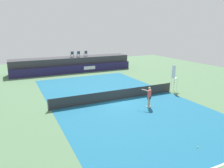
{
  "coord_description": "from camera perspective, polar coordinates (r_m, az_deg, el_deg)",
  "views": [
    {
      "loc": [
        -8.55,
        -16.8,
        6.46
      ],
      "look_at": [
        0.48,
        2.0,
        1.0
      ],
      "focal_mm": 34.2,
      "sensor_mm": 36.0,
      "label": 1
    }
  ],
  "objects": [
    {
      "name": "court_inner",
      "position": [
        19.93,
        1.26,
        -4.24
      ],
      "size": [
        12.0,
        22.0,
        0.0
      ],
      "primitive_type": "cube",
      "color": "#16597A",
      "rests_on": "ground"
    },
    {
      "name": "tennis_player",
      "position": [
        18.1,
        9.82,
        -3.25
      ],
      "size": [
        1.12,
        0.98,
        1.77
      ],
      "color": "white",
      "rests_on": "court_inner"
    },
    {
      "name": "spectator_chair_far_left",
      "position": [
        33.1,
        -10.61,
        7.89
      ],
      "size": [
        0.47,
        0.47,
        0.89
      ],
      "color": "#2D3D56",
      "rests_on": "spectator_platform"
    },
    {
      "name": "spectator_platform",
      "position": [
        33.65,
        -10.64,
        5.26
      ],
      "size": [
        18.0,
        2.8,
        2.2
      ],
      "primitive_type": "cube",
      "color": "#38383D",
      "rests_on": "ground"
    },
    {
      "name": "umpire_chair",
      "position": [
        23.19,
        16.23,
        1.95
      ],
      "size": [
        0.51,
        0.51,
        2.76
      ],
      "color": "white",
      "rests_on": "ground"
    },
    {
      "name": "tennis_ball",
      "position": [
        13.31,
        21.92,
        -15.36
      ],
      "size": [
        0.07,
        0.07,
        0.07
      ],
      "primitive_type": "sphere",
      "color": "#D8EA33",
      "rests_on": "court_inner"
    },
    {
      "name": "net_post_far",
      "position": [
        23.14,
        15.09,
        -0.77
      ],
      "size": [
        0.1,
        0.1,
        1.0
      ],
      "primitive_type": "cylinder",
      "color": "#4C4C51",
      "rests_on": "ground"
    },
    {
      "name": "tennis_net",
      "position": [
        19.78,
        1.26,
        -2.95
      ],
      "size": [
        12.4,
        0.02,
        0.95
      ],
      "primitive_type": "cube",
      "color": "#2D2D2D",
      "rests_on": "ground"
    },
    {
      "name": "net_post_near",
      "position": [
        17.99,
        -16.73,
        -5.34
      ],
      "size": [
        0.1,
        0.1,
        1.0
      ],
      "primitive_type": "cylinder",
      "color": "#4C4C51",
      "rests_on": "ground"
    },
    {
      "name": "sponsor_wall",
      "position": [
        32.03,
        -9.73,
        3.92
      ],
      "size": [
        18.0,
        0.22,
        1.2
      ],
      "color": "#231E4C",
      "rests_on": "ground"
    },
    {
      "name": "spectator_chair_center",
      "position": [
        33.76,
        -7.06,
        8.16
      ],
      "size": [
        0.46,
        0.46,
        0.89
      ],
      "color": "#2D3D56",
      "rests_on": "spectator_platform"
    },
    {
      "name": "ground_plane",
      "position": [
        22.52,
        -2.2,
        -2.01
      ],
      "size": [
        48.0,
        48.0,
        0.0
      ],
      "primitive_type": "plane",
      "color": "#4C704C"
    },
    {
      "name": "line_near_baseline",
      "position": [
        12.21,
        26.63,
        -18.99
      ],
      "size": [
        12.0,
        0.1,
        0.0
      ],
      "primitive_type": "cube",
      "color": "white",
      "rests_on": "court_inner"
    },
    {
      "name": "spectator_chair_left",
      "position": [
        33.34,
        -8.98,
        8.01
      ],
      "size": [
        0.46,
        0.46,
        0.89
      ],
      "color": "#2D3D56",
      "rests_on": "spectator_platform"
    }
  ]
}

